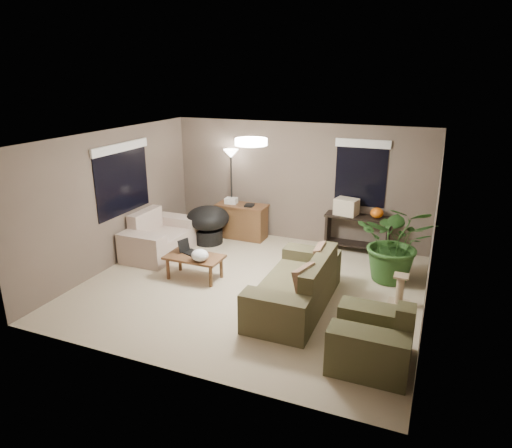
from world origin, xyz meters
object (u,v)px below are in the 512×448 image
at_px(armchair, 373,341).
at_px(console_table, 357,231).
at_px(loveseat, 159,239).
at_px(coffee_table, 194,259).
at_px(houseplant, 395,251).
at_px(floor_lamp, 231,164).
at_px(main_sofa, 298,289).
at_px(cat_scratching_post, 400,292).
at_px(papasan_chair, 208,222).
at_px(desk, 242,221).

xyz_separation_m(armchair, console_table, (-0.87, 3.68, 0.14)).
xyz_separation_m(loveseat, coffee_table, (1.24, -0.78, 0.06)).
relative_size(armchair, houseplant, 0.71).
relative_size(loveseat, floor_lamp, 0.84).
distance_m(main_sofa, armchair, 1.66).
bearing_deg(cat_scratching_post, main_sofa, -156.12).
bearing_deg(loveseat, armchair, -24.98).
bearing_deg(floor_lamp, papasan_chair, -112.21).
xyz_separation_m(papasan_chair, floor_lamp, (0.26, 0.63, 1.13)).
relative_size(coffee_table, floor_lamp, 0.52).
bearing_deg(papasan_chair, desk, 46.80).
bearing_deg(armchair, coffee_table, 157.98).
xyz_separation_m(armchair, floor_lamp, (-3.61, 3.61, 1.30)).
xyz_separation_m(main_sofa, cat_scratching_post, (1.45, 0.64, -0.08)).
distance_m(console_table, cat_scratching_post, 2.25).
bearing_deg(houseplant, coffee_table, -159.06).
xyz_separation_m(coffee_table, desk, (-0.08, 2.23, 0.02)).
xyz_separation_m(console_table, papasan_chair, (-3.00, -0.69, 0.03)).
bearing_deg(armchair, cat_scratching_post, 84.51).
bearing_deg(houseplant, console_table, 126.89).
bearing_deg(desk, armchair, -46.70).
distance_m(coffee_table, houseplant, 3.47).
distance_m(armchair, floor_lamp, 5.27).
bearing_deg(coffee_table, main_sofa, -8.04).
bearing_deg(floor_lamp, console_table, 1.27).
bearing_deg(cat_scratching_post, desk, 152.00).
bearing_deg(armchair, papasan_chair, 142.38).
bearing_deg(armchair, loveseat, 155.02).
distance_m(coffee_table, floor_lamp, 2.63).
bearing_deg(armchair, desk, 133.30).
bearing_deg(desk, houseplant, -16.61).
relative_size(desk, floor_lamp, 0.58).
distance_m(papasan_chair, cat_scratching_post, 4.24).
relative_size(papasan_chair, houseplant, 0.67).
xyz_separation_m(desk, floor_lamp, (-0.27, 0.07, 1.22)).
height_order(loveseat, coffee_table, loveseat).
relative_size(console_table, cat_scratching_post, 2.60).
distance_m(coffee_table, papasan_chair, 1.77).
xyz_separation_m(main_sofa, console_table, (0.42, 2.64, 0.14)).
bearing_deg(houseplant, floor_lamp, 163.54).
xyz_separation_m(console_table, houseplant, (0.84, -1.12, 0.11)).
height_order(main_sofa, houseplant, houseplant).
xyz_separation_m(floor_lamp, houseplant, (3.58, -1.06, -1.05)).
relative_size(loveseat, coffee_table, 1.60).
bearing_deg(main_sofa, floor_lamp, 132.02).
height_order(main_sofa, armchair, same).
bearing_deg(console_table, houseplant, -53.11).
height_order(console_table, papasan_chair, papasan_chair).
height_order(desk, houseplant, houseplant).
relative_size(loveseat, console_table, 1.23).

